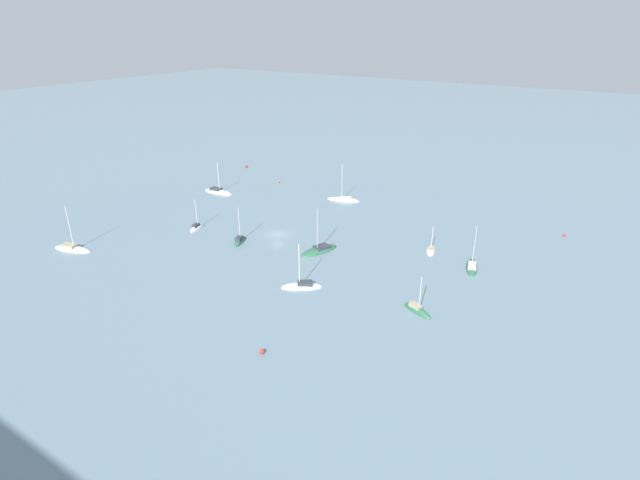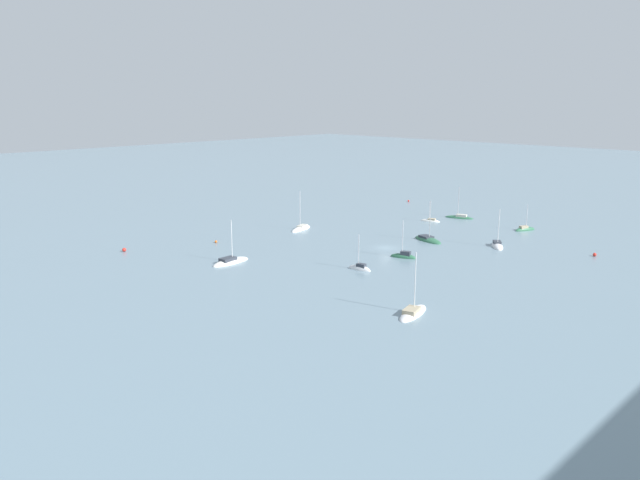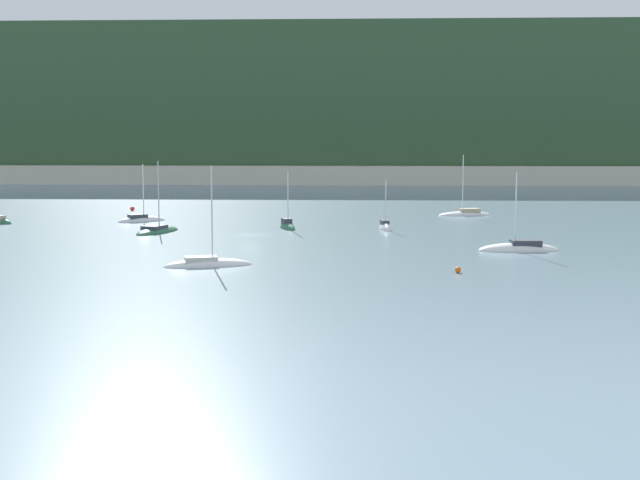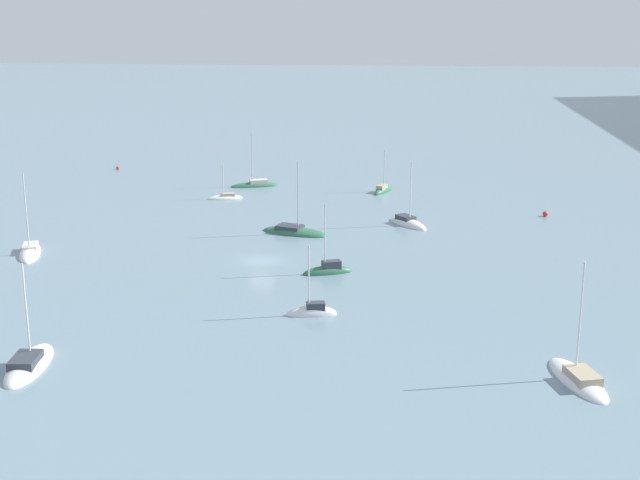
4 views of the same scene
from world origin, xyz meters
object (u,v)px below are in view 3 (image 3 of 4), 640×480
sailboat_8 (287,228)px  mooring_buoy_2 (132,209)px  sailboat_0 (385,229)px  sailboat_3 (208,265)px  sailboat_6 (519,250)px  sailboat_9 (157,232)px  mooring_buoy_0 (458,270)px  sailboat_7 (141,221)px  sailboat_4 (465,215)px

sailboat_8 → mooring_buoy_2: size_ratio=11.52×
sailboat_0 → sailboat_3: 38.54m
sailboat_6 → mooring_buoy_2: sailboat_6 is taller
sailboat_0 → sailboat_8: (-13.01, 0.54, 0.03)m
sailboat_9 → sailboat_6: bearing=-92.0°
mooring_buoy_0 → sailboat_7: bearing=130.9°
sailboat_6 → mooring_buoy_2: (-54.79, 49.23, 0.28)m
sailboat_7 → sailboat_9: size_ratio=0.92×
sailboat_9 → mooring_buoy_0: 47.65m
sailboat_9 → sailboat_4: bearing=-39.0°
sailboat_0 → sailboat_9: size_ratio=0.77×
sailboat_0 → sailboat_6: (13.84, -21.38, -0.02)m
sailboat_8 → sailboat_6: bearing=31.4°
sailboat_8 → sailboat_9: size_ratio=0.85×
sailboat_0 → mooring_buoy_2: (-40.95, 27.85, 0.26)m
sailboat_6 → mooring_buoy_0: (-8.34, -15.92, 0.20)m
sailboat_9 → sailboat_3: bearing=-139.6°
sailboat_0 → mooring_buoy_2: sailboat_0 is taller
sailboat_3 → sailboat_6: size_ratio=1.10×
sailboat_8 → mooring_buoy_0: sailboat_8 is taller
sailboat_4 → sailboat_9: (-42.48, -26.52, -0.04)m
sailboat_0 → sailboat_8: bearing=-102.0°
sailboat_3 → sailboat_8: 35.03m
sailboat_7 → mooring_buoy_2: bearing=72.5°
sailboat_3 → sailboat_6: bearing=4.6°
sailboat_3 → mooring_buoy_2: (-23.10, 62.01, 0.28)m
sailboat_3 → mooring_buoy_0: 23.56m
mooring_buoy_2 → sailboat_8: bearing=-44.3°
sailboat_8 → mooring_buoy_2: bearing=-153.7°
sailboat_7 → mooring_buoy_2: size_ratio=12.51×
sailboat_6 → sailboat_4: bearing=-92.9°
sailboat_7 → sailboat_3: bearing=-104.2°
sailboat_4 → mooring_buoy_2: bearing=-21.5°
sailboat_6 → sailboat_9: (-43.20, 16.56, -0.02)m
sailboat_6 → mooring_buoy_0: sailboat_6 is taller
sailboat_0 → sailboat_6: sailboat_6 is taller
sailboat_8 → mooring_buoy_2: (-27.93, 27.31, 0.23)m
sailboat_0 → mooring_buoy_0: size_ratio=13.44×
sailboat_0 → mooring_buoy_2: size_ratio=10.44×
sailboat_3 → sailboat_4: sailboat_3 is taller
sailboat_0 → mooring_buoy_2: bearing=-133.8°
sailboat_4 → sailboat_8: 33.62m
sailboat_4 → sailboat_9: size_ratio=1.02×
sailboat_4 → sailboat_6: size_ratio=1.08×
sailboat_8 → mooring_buoy_2: 39.06m
sailboat_8 → mooring_buoy_0: (18.51, -37.85, 0.14)m
sailboat_4 → mooring_buoy_2: 54.41m
sailboat_3 → mooring_buoy_2: size_ratio=13.99×
sailboat_4 → mooring_buoy_2: sailboat_4 is taller
sailboat_4 → mooring_buoy_2: size_ratio=13.78×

